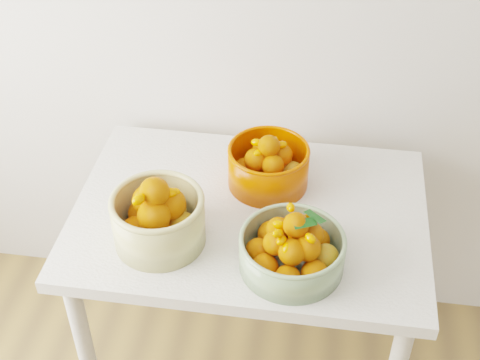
# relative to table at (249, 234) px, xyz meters

# --- Properties ---
(table) EXTENTS (1.00, 0.70, 0.75)m
(table) POSITION_rel_table_xyz_m (0.00, 0.00, 0.00)
(table) COLOR silver
(table) RESTS_ON ground
(bowl_cream) EXTENTS (0.25, 0.25, 0.21)m
(bowl_cream) POSITION_rel_table_xyz_m (-0.22, -0.15, 0.18)
(bowl_cream) COLOR tan
(bowl_cream) RESTS_ON table
(bowl_green) EXTENTS (0.32, 0.32, 0.18)m
(bowl_green) POSITION_rel_table_xyz_m (0.14, -0.19, 0.16)
(bowl_green) COLOR gray
(bowl_green) RESTS_ON table
(bowl_orange) EXTENTS (0.30, 0.30, 0.17)m
(bowl_orange) POSITION_rel_table_xyz_m (0.04, 0.13, 0.16)
(bowl_orange) COLOR #D33C00
(bowl_orange) RESTS_ON table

